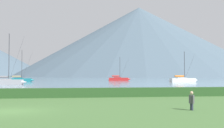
% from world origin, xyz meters
% --- Properties ---
extents(ground_plane, '(1000.00, 1000.00, 0.00)m').
position_xyz_m(ground_plane, '(0.00, 0.00, 0.00)').
color(ground_plane, '#477038').
extents(harbor_water, '(320.00, 246.00, 0.00)m').
position_xyz_m(harbor_water, '(0.00, 137.00, 0.00)').
color(harbor_water, slate).
rests_on(harbor_water, ground_plane).
extents(hedge_line, '(80.00, 1.20, 0.95)m').
position_xyz_m(hedge_line, '(0.00, 11.00, 0.48)').
color(hedge_line, '#284C23').
rests_on(hedge_line, ground_plane).
extents(sailboat_slip_0, '(8.70, 3.36, 11.78)m').
position_xyz_m(sailboat_slip_0, '(-10.75, 50.55, 0.72)').
color(sailboat_slip_0, '#9E9EA3').
rests_on(sailboat_slip_0, harbor_water).
extents(sailboat_slip_1, '(8.41, 3.22, 8.91)m').
position_xyz_m(sailboat_slip_1, '(21.58, 88.78, 0.68)').
color(sailboat_slip_1, red).
rests_on(sailboat_slip_1, harbor_water).
extents(sailboat_slip_3, '(8.15, 2.57, 10.13)m').
position_xyz_m(sailboat_slip_3, '(-12.05, 76.78, 0.67)').
color(sailboat_slip_3, '#19707A').
rests_on(sailboat_slip_3, harbor_water).
extents(sailboat_slip_4, '(8.72, 2.67, 9.44)m').
position_xyz_m(sailboat_slip_4, '(37.87, 66.40, 0.71)').
color(sailboat_slip_4, white).
rests_on(sailboat_slip_4, harbor_water).
extents(person_seated_viewer, '(0.36, 0.57, 1.25)m').
position_xyz_m(person_seated_viewer, '(11.70, -1.01, 0.69)').
color(person_seated_viewer, '#2D3347').
rests_on(person_seated_viewer, ground_plane).
extents(distant_hill_west_ridge, '(293.72, 293.72, 83.31)m').
position_xyz_m(distant_hill_west_ridge, '(85.35, 324.64, 41.65)').
color(distant_hill_west_ridge, '#4C6070').
rests_on(distant_hill_west_ridge, ground_plane).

